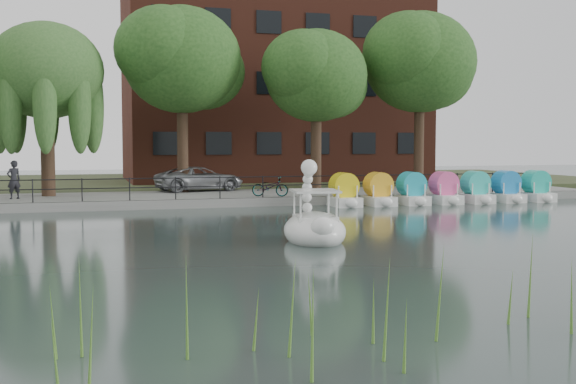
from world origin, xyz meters
name	(u,v)px	position (x,y,z in m)	size (l,w,h in m)	color
ground_plane	(311,249)	(0.00, 0.00, 0.00)	(120.00, 120.00, 0.00)	#3C4B49
promenade	(209,198)	(0.00, 16.00, 0.20)	(40.00, 6.00, 0.40)	gray
kerb	(221,203)	(0.00, 13.05, 0.20)	(40.00, 0.25, 0.40)	gray
land_strip	(173,183)	(0.00, 30.00, 0.18)	(60.00, 22.00, 0.36)	#47512D
railing	(220,182)	(0.00, 13.25, 1.15)	(32.00, 0.05, 1.00)	black
apartment_building	(273,49)	(7.00, 29.97, 9.36)	(20.00, 10.07, 18.00)	#4C1E16
willow_mid	(46,71)	(-7.50, 17.00, 6.25)	(5.32, 5.32, 8.15)	#473323
broadleaf_center	(182,60)	(-1.00, 18.00, 7.06)	(6.00, 6.00, 9.25)	#473323
broadleaf_right	(316,76)	(6.00, 17.50, 6.39)	(5.40, 5.40, 8.32)	#473323
broadleaf_far	(420,63)	(12.50, 18.50, 7.40)	(6.30, 6.30, 9.71)	#473323
minivan	(200,177)	(-0.06, 18.45, 1.13)	(5.25, 2.41, 1.46)	gray
bicycle	(270,186)	(2.48, 13.77, 0.90)	(1.72, 0.60, 1.00)	gray
pedestrian	(14,177)	(-8.91, 15.49, 1.39)	(0.71, 0.48, 1.98)	black
swan_boat	(314,224)	(0.55, 1.40, 0.53)	(2.17, 3.07, 2.42)	white
pedal_boat_row	(444,191)	(10.65, 12.08, 0.61)	(11.35, 1.70, 1.40)	white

